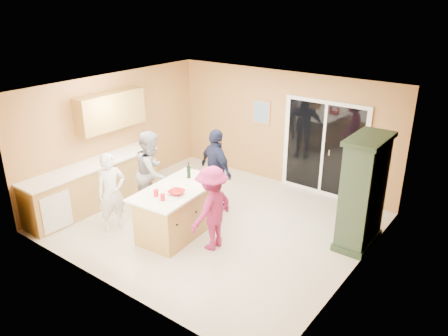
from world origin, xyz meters
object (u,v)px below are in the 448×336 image
Objects in this scene: woman_magenta at (212,208)px; woman_white at (112,192)px; woman_grey at (152,173)px; woman_navy at (216,170)px; green_hutch at (363,194)px; kitchen_island at (178,212)px.

woman_white is at bearing -72.29° from woman_magenta.
woman_white is 1.98m from woman_magenta.
woman_grey reaches higher than woman_white.
woman_magenta is at bearing 144.45° from woman_navy.
green_hutch is 1.32× the size of woman_magenta.
green_hutch is (2.79, 1.64, 0.54)m from kitchen_island.
kitchen_island is 1.21× the size of woman_white.
woman_grey reaches higher than woman_navy.
woman_white is (-3.88, -2.24, -0.22)m from green_hutch.
green_hutch reaches higher than woman_grey.
woman_navy is (0.93, 0.87, -0.00)m from woman_grey.
woman_white is 0.99× the size of woman_magenta.
green_hutch is at bearing -152.00° from woman_navy.
green_hutch is 4.49m from woman_white.
woman_white is at bearing 79.66° from woman_navy.
woman_navy reaches higher than woman_white.
woman_grey is (-0.99, 0.34, 0.42)m from kitchen_island.
woman_magenta is at bearing -130.31° from woman_grey.
woman_navy is at bearing -76.23° from woman_grey.
woman_white is at bearing -155.78° from kitchen_island.
green_hutch is 4.00m from woman_grey.
woman_magenta reaches higher than kitchen_island.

